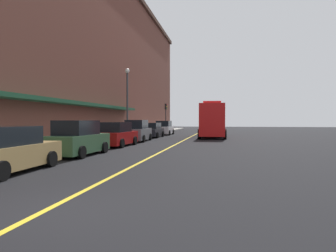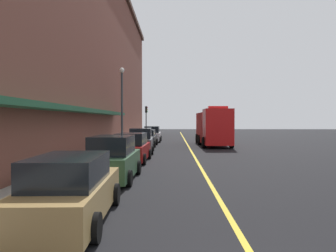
# 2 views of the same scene
# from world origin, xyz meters

# --- Properties ---
(ground_plane) EXTENTS (112.00, 112.00, 0.00)m
(ground_plane) POSITION_xyz_m (0.00, 25.00, 0.00)
(ground_plane) COLOR black
(sidewalk_left) EXTENTS (2.40, 70.00, 0.15)m
(sidewalk_left) POSITION_xyz_m (-6.20, 25.00, 0.07)
(sidewalk_left) COLOR #9E9B93
(sidewalk_left) RESTS_ON ground
(lane_center_stripe) EXTENTS (0.16, 70.00, 0.01)m
(lane_center_stripe) POSITION_xyz_m (0.00, 25.00, 0.00)
(lane_center_stripe) COLOR gold
(lane_center_stripe) RESTS_ON ground
(brick_building_left) EXTENTS (12.66, 64.00, 18.19)m
(brick_building_left) POSITION_xyz_m (-13.14, 24.00, 9.10)
(brick_building_left) COLOR brown
(brick_building_left) RESTS_ON ground
(parked_car_0) EXTENTS (2.11, 4.74, 1.67)m
(parked_car_0) POSITION_xyz_m (-4.01, 3.97, 0.78)
(parked_car_0) COLOR #A5844C
(parked_car_0) RESTS_ON ground
(parked_car_1) EXTENTS (2.02, 4.40, 1.87)m
(parked_car_1) POSITION_xyz_m (-3.99, 9.36, 0.87)
(parked_car_1) COLOR #2D5133
(parked_car_1) RESTS_ON ground
(parked_car_2) EXTENTS (2.14, 4.37, 1.74)m
(parked_car_2) POSITION_xyz_m (-3.96, 15.08, 0.81)
(parked_car_2) COLOR maroon
(parked_car_2) RESTS_ON ground
(parked_car_3) EXTENTS (2.07, 4.52, 1.90)m
(parked_car_3) POSITION_xyz_m (-3.93, 20.25, 0.88)
(parked_car_3) COLOR #595B60
(parked_car_3) RESTS_ON ground
(parked_car_4) EXTENTS (2.01, 4.47, 1.60)m
(parked_car_4) POSITION_xyz_m (-4.02, 26.24, 0.75)
(parked_car_4) COLOR black
(parked_car_4) RESTS_ON ground
(parked_car_5) EXTENTS (2.05, 4.29, 1.80)m
(parked_car_5) POSITION_xyz_m (-3.87, 32.18, 0.84)
(parked_car_5) COLOR silver
(parked_car_5) RESTS_ON ground
(fire_truck) EXTENTS (2.95, 8.53, 3.75)m
(fire_truck) POSITION_xyz_m (2.46, 27.24, 1.79)
(fire_truck) COLOR red
(fire_truck) RESTS_ON ground
(parking_meter_0) EXTENTS (0.14, 0.18, 1.33)m
(parking_meter_0) POSITION_xyz_m (-5.35, 34.03, 1.06)
(parking_meter_0) COLOR #4C4C51
(parking_meter_0) RESTS_ON sidewalk_left
(parking_meter_1) EXTENTS (0.14, 0.18, 1.33)m
(parking_meter_1) POSITION_xyz_m (-5.35, 33.68, 1.06)
(parking_meter_1) COLOR #4C4C51
(parking_meter_1) RESTS_ON sidewalk_left
(street_lamp_left) EXTENTS (0.44, 0.44, 6.94)m
(street_lamp_left) POSITION_xyz_m (-5.95, 23.58, 4.40)
(street_lamp_left) COLOR #33383D
(street_lamp_left) RESTS_ON sidewalk_left
(traffic_light_near) EXTENTS (0.38, 0.36, 4.30)m
(traffic_light_near) POSITION_xyz_m (-5.29, 40.57, 3.16)
(traffic_light_near) COLOR #232326
(traffic_light_near) RESTS_ON sidewalk_left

